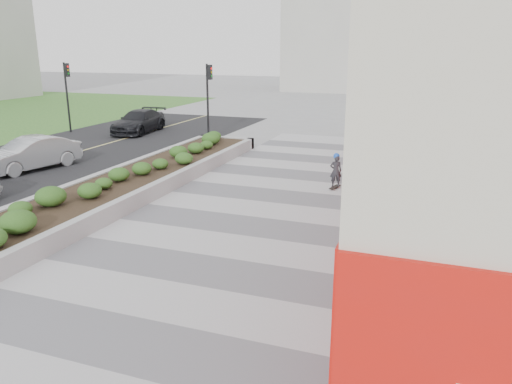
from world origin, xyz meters
TOP-DOWN VIEW (x-y plane):
  - ground at (0.00, 0.00)m, footprint 160.00×160.00m
  - walkway at (0.00, 3.00)m, footprint 8.00×36.00m
  - planter at (-5.50, 7.00)m, footprint 3.00×18.00m
  - traffic_signal_near at (-7.23, 17.50)m, footprint 0.33×0.28m
  - traffic_signal_far at (-16.43, 17.00)m, footprint 0.33×0.28m
  - distant_bldg_north_l at (-5.00, 55.00)m, footprint 16.00×12.00m
  - manhole_cover at (0.50, 3.00)m, footprint 0.44×0.44m
  - skateboarder at (1.49, 9.88)m, footprint 0.51×0.75m
  - car_silver at (-11.35, 8.38)m, footprint 2.42×4.44m
  - car_dark at (-12.42, 18.36)m, footprint 2.33×4.83m

SIDE VIEW (x-z plane):
  - ground at x=0.00m, z-range 0.00..0.00m
  - manhole_cover at x=0.50m, z-range 0.00..0.01m
  - walkway at x=0.00m, z-range 0.00..0.01m
  - planter at x=-5.50m, z-range -0.03..0.87m
  - car_dark at x=-12.42m, z-range 0.00..1.36m
  - skateboarder at x=1.49m, z-range 0.01..1.36m
  - car_silver at x=-11.35m, z-range 0.00..1.39m
  - traffic_signal_near at x=-7.23m, z-range 0.66..4.86m
  - traffic_signal_far at x=-16.43m, z-range 0.66..4.86m
  - distant_bldg_north_l at x=-5.00m, z-range 0.00..20.00m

